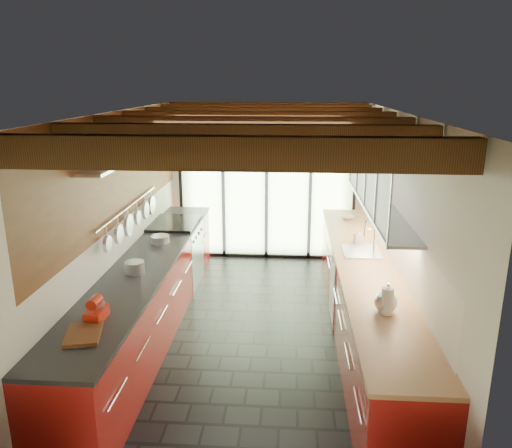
# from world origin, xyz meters

# --- Properties ---
(ground) EXTENTS (5.50, 5.50, 0.00)m
(ground) POSITION_xyz_m (0.00, 0.00, 0.00)
(ground) COLOR black
(ground) RESTS_ON ground
(room_shell) EXTENTS (5.50, 5.50, 5.50)m
(room_shell) POSITION_xyz_m (0.00, 0.00, 1.65)
(room_shell) COLOR silver
(room_shell) RESTS_ON ground
(ceiling_beams) EXTENTS (3.14, 5.06, 4.90)m
(ceiling_beams) POSITION_xyz_m (-0.00, 0.38, 2.46)
(ceiling_beams) COLOR #593316
(ceiling_beams) RESTS_ON ground
(glass_door) EXTENTS (2.95, 0.10, 2.90)m
(glass_door) POSITION_xyz_m (0.00, 2.69, 1.66)
(glass_door) COLOR #C6EAAD
(glass_door) RESTS_ON ground
(left_counter) EXTENTS (0.68, 5.00, 0.92)m
(left_counter) POSITION_xyz_m (-1.28, 0.00, 0.46)
(left_counter) COLOR maroon
(left_counter) RESTS_ON ground
(range_stove) EXTENTS (0.66, 0.90, 0.97)m
(range_stove) POSITION_xyz_m (-1.28, 1.45, 0.47)
(range_stove) COLOR silver
(range_stove) RESTS_ON ground
(right_counter) EXTENTS (0.68, 5.00, 0.92)m
(right_counter) POSITION_xyz_m (1.27, 0.00, 0.46)
(right_counter) COLOR maroon
(right_counter) RESTS_ON ground
(sink_assembly) EXTENTS (0.45, 0.52, 0.43)m
(sink_assembly) POSITION_xyz_m (1.29, 0.40, 0.96)
(sink_assembly) COLOR silver
(sink_assembly) RESTS_ON right_counter
(upper_cabinets_right) EXTENTS (0.34, 3.00, 3.00)m
(upper_cabinets_right) POSITION_xyz_m (1.43, 0.30, 1.85)
(upper_cabinets_right) COLOR silver
(upper_cabinets_right) RESTS_ON ground
(left_wall_fixtures) EXTENTS (0.28, 2.60, 0.96)m
(left_wall_fixtures) POSITION_xyz_m (-1.47, 0.25, 1.80)
(left_wall_fixtures) COLOR silver
(left_wall_fixtures) RESTS_ON ground
(stand_mixer) EXTENTS (0.15, 0.25, 0.22)m
(stand_mixer) POSITION_xyz_m (-1.27, -1.57, 1.01)
(stand_mixer) COLOR red
(stand_mixer) RESTS_ON left_counter
(pot_large) EXTENTS (0.24, 0.24, 0.13)m
(pot_large) POSITION_xyz_m (-1.27, -0.48, 0.99)
(pot_large) COLOR silver
(pot_large) RESTS_ON left_counter
(pot_small) EXTENTS (0.29, 0.29, 0.09)m
(pot_small) POSITION_xyz_m (-1.27, 0.60, 0.97)
(pot_small) COLOR silver
(pot_small) RESTS_ON left_counter
(cutting_board) EXTENTS (0.35, 0.43, 0.03)m
(cutting_board) POSITION_xyz_m (-1.27, -1.86, 0.94)
(cutting_board) COLOR brown
(cutting_board) RESTS_ON left_counter
(kettle) EXTENTS (0.21, 0.26, 0.24)m
(kettle) POSITION_xyz_m (1.27, -1.23, 1.03)
(kettle) COLOR silver
(kettle) RESTS_ON right_counter
(paper_towel) EXTENTS (0.13, 0.13, 0.29)m
(paper_towel) POSITION_xyz_m (1.27, -1.29, 1.04)
(paper_towel) COLOR white
(paper_towel) RESTS_ON right_counter
(soap_bottle) EXTENTS (0.10, 0.10, 0.19)m
(soap_bottle) POSITION_xyz_m (1.27, 0.77, 1.01)
(soap_bottle) COLOR silver
(soap_bottle) RESTS_ON right_counter
(bowl) EXTENTS (0.20, 0.20, 0.05)m
(bowl) POSITION_xyz_m (1.27, 1.92, 0.94)
(bowl) COLOR silver
(bowl) RESTS_ON right_counter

